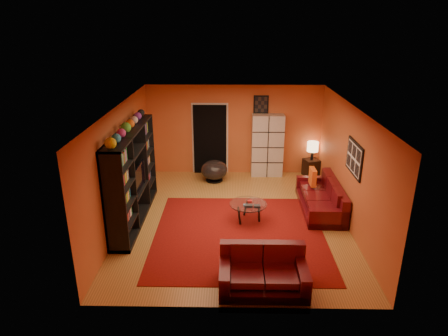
{
  "coord_description": "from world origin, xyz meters",
  "views": [
    {
      "loc": [
        -0.09,
        -8.18,
        4.33
      ],
      "look_at": [
        -0.24,
        0.1,
        1.22
      ],
      "focal_mm": 32.0,
      "sensor_mm": 36.0,
      "label": 1
    }
  ],
  "objects_px": {
    "coffee_table": "(248,206)",
    "table_lamp": "(313,147)",
    "entertainment_unit": "(132,176)",
    "bowl_chair": "(214,170)",
    "loveseat": "(263,271)",
    "storage_cabinet": "(267,146)",
    "side_table": "(311,168)",
    "sofa": "(324,198)",
    "tv": "(135,178)"
  },
  "relations": [
    {
      "from": "entertainment_unit",
      "to": "storage_cabinet",
      "type": "relative_size",
      "value": 1.67
    },
    {
      "from": "bowl_chair",
      "to": "table_lamp",
      "type": "bearing_deg",
      "value": 9.08
    },
    {
      "from": "storage_cabinet",
      "to": "table_lamp",
      "type": "bearing_deg",
      "value": -2.57
    },
    {
      "from": "loveseat",
      "to": "table_lamp",
      "type": "xyz_separation_m",
      "value": [
        1.78,
        5.17,
        0.59
      ]
    },
    {
      "from": "sofa",
      "to": "loveseat",
      "type": "distance_m",
      "value": 3.4
    },
    {
      "from": "loveseat",
      "to": "storage_cabinet",
      "type": "xyz_separation_m",
      "value": [
        0.49,
        5.22,
        0.62
      ]
    },
    {
      "from": "storage_cabinet",
      "to": "tv",
      "type": "bearing_deg",
      "value": -138.95
    },
    {
      "from": "loveseat",
      "to": "bowl_chair",
      "type": "bearing_deg",
      "value": 12.43
    },
    {
      "from": "coffee_table",
      "to": "tv",
      "type": "bearing_deg",
      "value": 178.42
    },
    {
      "from": "table_lamp",
      "to": "loveseat",
      "type": "bearing_deg",
      "value": -109.02
    },
    {
      "from": "storage_cabinet",
      "to": "bowl_chair",
      "type": "distance_m",
      "value": 1.69
    },
    {
      "from": "entertainment_unit",
      "to": "tv",
      "type": "relative_size",
      "value": 3.06
    },
    {
      "from": "loveseat",
      "to": "storage_cabinet",
      "type": "distance_m",
      "value": 5.28
    },
    {
      "from": "side_table",
      "to": "coffee_table",
      "type": "bearing_deg",
      "value": -124.53
    },
    {
      "from": "entertainment_unit",
      "to": "bowl_chair",
      "type": "relative_size",
      "value": 4.04
    },
    {
      "from": "sofa",
      "to": "bowl_chair",
      "type": "bearing_deg",
      "value": 147.8
    },
    {
      "from": "tv",
      "to": "storage_cabinet",
      "type": "height_order",
      "value": "storage_cabinet"
    },
    {
      "from": "sofa",
      "to": "coffee_table",
      "type": "height_order",
      "value": "sofa"
    },
    {
      "from": "sofa",
      "to": "bowl_chair",
      "type": "height_order",
      "value": "sofa"
    },
    {
      "from": "side_table",
      "to": "table_lamp",
      "type": "distance_m",
      "value": 0.63
    },
    {
      "from": "coffee_table",
      "to": "sofa",
      "type": "bearing_deg",
      "value": 18.62
    },
    {
      "from": "entertainment_unit",
      "to": "table_lamp",
      "type": "relative_size",
      "value": 5.66
    },
    {
      "from": "table_lamp",
      "to": "side_table",
      "type": "bearing_deg",
      "value": 0.0
    },
    {
      "from": "bowl_chair",
      "to": "storage_cabinet",
      "type": "bearing_deg",
      "value": 18.24
    },
    {
      "from": "side_table",
      "to": "table_lamp",
      "type": "relative_size",
      "value": 0.94
    },
    {
      "from": "tv",
      "to": "loveseat",
      "type": "bearing_deg",
      "value": -131.85
    },
    {
      "from": "side_table",
      "to": "sofa",
      "type": "bearing_deg",
      "value": -92.97
    },
    {
      "from": "sofa",
      "to": "loveseat",
      "type": "height_order",
      "value": "same"
    },
    {
      "from": "tv",
      "to": "bowl_chair",
      "type": "bearing_deg",
      "value": -35.88
    },
    {
      "from": "coffee_table",
      "to": "bowl_chair",
      "type": "bearing_deg",
      "value": 109.95
    },
    {
      "from": "tv",
      "to": "storage_cabinet",
      "type": "distance_m",
      "value": 4.24
    },
    {
      "from": "entertainment_unit",
      "to": "storage_cabinet",
      "type": "height_order",
      "value": "entertainment_unit"
    },
    {
      "from": "loveseat",
      "to": "bowl_chair",
      "type": "height_order",
      "value": "loveseat"
    },
    {
      "from": "tv",
      "to": "sofa",
      "type": "xyz_separation_m",
      "value": [
        4.36,
        0.55,
        -0.72
      ]
    },
    {
      "from": "side_table",
      "to": "storage_cabinet",
      "type": "bearing_deg",
      "value": 177.79
    },
    {
      "from": "tv",
      "to": "storage_cabinet",
      "type": "relative_size",
      "value": 0.54
    },
    {
      "from": "storage_cabinet",
      "to": "table_lamp",
      "type": "xyz_separation_m",
      "value": [
        1.29,
        -0.05,
        -0.02
      ]
    },
    {
      "from": "sofa",
      "to": "table_lamp",
      "type": "height_order",
      "value": "table_lamp"
    },
    {
      "from": "tv",
      "to": "table_lamp",
      "type": "xyz_separation_m",
      "value": [
        4.47,
        2.75,
        -0.12
      ]
    },
    {
      "from": "coffee_table",
      "to": "table_lamp",
      "type": "xyz_separation_m",
      "value": [
        1.94,
        2.82,
        0.5
      ]
    },
    {
      "from": "bowl_chair",
      "to": "side_table",
      "type": "bearing_deg",
      "value": 9.08
    },
    {
      "from": "tv",
      "to": "side_table",
      "type": "xyz_separation_m",
      "value": [
        4.47,
        2.75,
        -0.75
      ]
    },
    {
      "from": "entertainment_unit",
      "to": "table_lamp",
      "type": "height_order",
      "value": "entertainment_unit"
    },
    {
      "from": "entertainment_unit",
      "to": "coffee_table",
      "type": "distance_m",
      "value": 2.67
    },
    {
      "from": "coffee_table",
      "to": "side_table",
      "type": "xyz_separation_m",
      "value": [
        1.94,
        2.82,
        -0.13
      ]
    },
    {
      "from": "tv",
      "to": "entertainment_unit",
      "type": "bearing_deg",
      "value": 84.47
    },
    {
      "from": "entertainment_unit",
      "to": "loveseat",
      "type": "height_order",
      "value": "entertainment_unit"
    },
    {
      "from": "storage_cabinet",
      "to": "table_lamp",
      "type": "distance_m",
      "value": 1.3
    },
    {
      "from": "storage_cabinet",
      "to": "side_table",
      "type": "distance_m",
      "value": 1.45
    },
    {
      "from": "coffee_table",
      "to": "table_lamp",
      "type": "height_order",
      "value": "table_lamp"
    }
  ]
}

